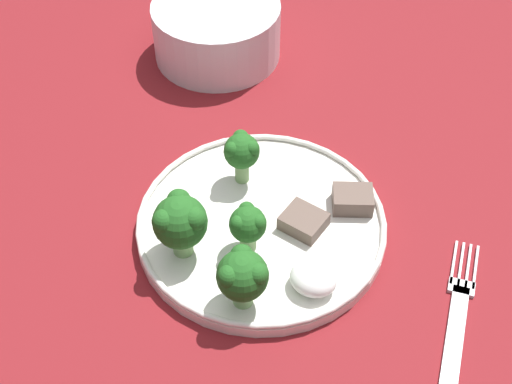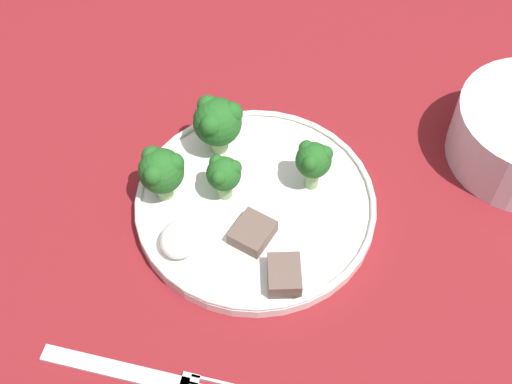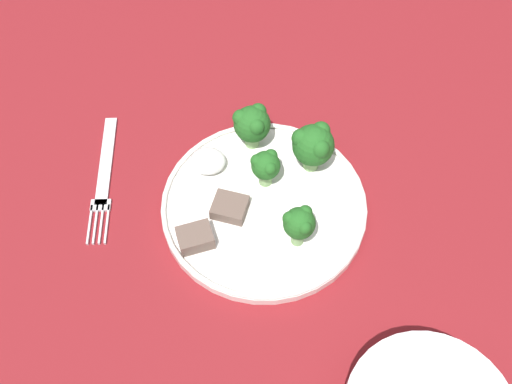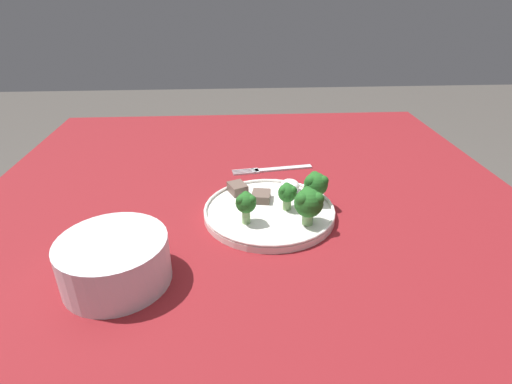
{
  "view_description": "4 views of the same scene",
  "coord_description": "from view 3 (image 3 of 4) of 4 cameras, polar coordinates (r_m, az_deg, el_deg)",
  "views": [
    {
      "loc": [
        0.17,
        -0.43,
        1.25
      ],
      "look_at": [
        -0.02,
        -0.04,
        0.77
      ],
      "focal_mm": 50.0,
      "sensor_mm": 36.0,
      "label": 1
    },
    {
      "loc": [
        0.36,
        0.12,
        1.31
      ],
      "look_at": [
        -0.0,
        -0.02,
        0.76
      ],
      "focal_mm": 50.0,
      "sensor_mm": 36.0,
      "label": 2
    },
    {
      "loc": [
        -0.05,
        0.34,
        1.32
      ],
      "look_at": [
        -0.01,
        -0.04,
        0.73
      ],
      "focal_mm": 42.0,
      "sensor_mm": 36.0,
      "label": 3
    },
    {
      "loc": [
        -0.65,
        0.03,
        1.09
      ],
      "look_at": [
        -0.0,
        -0.01,
        0.75
      ],
      "focal_mm": 28.0,
      "sensor_mm": 36.0,
      "label": 4
    }
  ],
  "objects": [
    {
      "name": "table",
      "position": [
        0.77,
        -0.78,
        -6.64
      ],
      "size": [
        1.25,
        1.11,
        0.71
      ],
      "color": "maroon",
      "rests_on": "ground_plane"
    },
    {
      "name": "broccoli_floret_center_left",
      "position": [
        0.73,
        -0.38,
        6.51
      ],
      "size": [
        0.05,
        0.05,
        0.06
      ],
      "color": "#7FA866",
      "rests_on": "dinner_plate"
    },
    {
      "name": "sauce_dollop",
      "position": [
        0.73,
        -4.6,
        2.97
      ],
      "size": [
        0.04,
        0.04,
        0.02
      ],
      "color": "white",
      "rests_on": "dinner_plate"
    },
    {
      "name": "broccoli_floret_back_left",
      "position": [
        0.65,
        4.14,
        -3.02
      ],
      "size": [
        0.04,
        0.04,
        0.06
      ],
      "color": "#7FA866",
      "rests_on": "dinner_plate"
    },
    {
      "name": "broccoli_floret_near_rim_left",
      "position": [
        0.7,
        0.94,
        2.52
      ],
      "size": [
        0.04,
        0.03,
        0.05
      ],
      "color": "#7FA866",
      "rests_on": "dinner_plate"
    },
    {
      "name": "fork",
      "position": [
        0.76,
        -14.24,
        1.45
      ],
      "size": [
        0.04,
        0.19,
        0.0
      ],
      "color": "silver",
      "rests_on": "table"
    },
    {
      "name": "dinner_plate",
      "position": [
        0.71,
        0.76,
        -1.35
      ],
      "size": [
        0.24,
        0.24,
        0.02
      ],
      "color": "white",
      "rests_on": "table"
    },
    {
      "name": "meat_slice_middle_slice",
      "position": [
        0.68,
        -5.81,
        -4.36
      ],
      "size": [
        0.05,
        0.04,
        0.02
      ],
      "color": "brown",
      "rests_on": "dinner_plate"
    },
    {
      "name": "meat_slice_front_slice",
      "position": [
        0.7,
        -2.51,
        -1.46
      ],
      "size": [
        0.04,
        0.04,
        0.02
      ],
      "color": "brown",
      "rests_on": "dinner_plate"
    },
    {
      "name": "broccoli_floret_front_left",
      "position": [
        0.71,
        5.48,
        4.51
      ],
      "size": [
        0.05,
        0.05,
        0.07
      ],
      "color": "#7FA866",
      "rests_on": "dinner_plate"
    }
  ]
}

